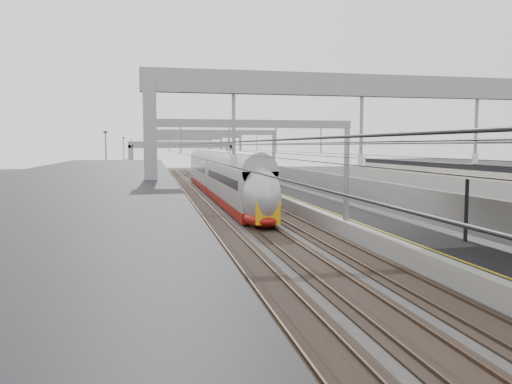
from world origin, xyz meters
name	(u,v)px	position (x,y,z in m)	size (l,w,h in m)	color
platform_left	(135,198)	(-8.00, 45.00, 0.50)	(4.00, 120.00, 1.00)	black
platform_right	(282,195)	(8.00, 45.00, 0.50)	(4.00, 120.00, 1.00)	black
tracks	(211,200)	(0.00, 45.00, 0.05)	(11.40, 140.00, 0.20)	black
overhead_line	(204,144)	(0.00, 51.62, 6.14)	(13.00, 140.00, 6.60)	gray
canopy_left	(74,185)	(-8.02, 2.99, 5.09)	(4.40, 30.00, 4.24)	black
overbridge	(181,149)	(0.00, 100.00, 5.31)	(22.00, 2.20, 6.90)	gray
wall_left	(104,188)	(-11.20, 45.00, 1.60)	(0.30, 120.00, 3.20)	gray
wall_right	(309,185)	(11.20, 45.00, 1.60)	(0.30, 120.00, 3.20)	gray
train	(221,179)	(1.50, 47.58, 2.14)	(2.76, 50.38, 4.37)	maroon
signal_green	(158,167)	(-5.20, 75.60, 2.42)	(0.32, 0.32, 3.48)	black
signal_red_near	(212,168)	(3.20, 69.98, 2.42)	(0.32, 0.32, 3.48)	black
signal_red_far	(225,168)	(5.40, 71.14, 2.42)	(0.32, 0.32, 3.48)	black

